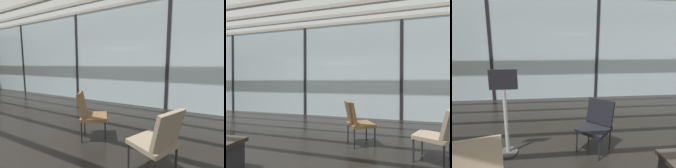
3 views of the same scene
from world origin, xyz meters
TOP-DOWN VIEW (x-y plane):
  - glass_curtain_wall at (0.00, 5.20)m, footprint 14.00×0.08m
  - window_mullion_0 at (-3.50, 5.20)m, footprint 0.10×0.12m
  - window_mullion_1 at (0.00, 5.20)m, footprint 0.10×0.12m
  - parked_airplane at (1.70, 11.45)m, footprint 10.64×3.62m
  - lounge_chair_4 at (-0.89, 1.95)m, footprint 0.71×0.71m
  - info_sign at (-2.42, 1.95)m, footprint 0.44×0.32m

SIDE VIEW (x-z plane):
  - lounge_chair_4 at x=-0.89m, z-range 0.06..0.93m
  - info_sign at x=-2.42m, z-range -0.04..1.40m
  - glass_curtain_wall at x=0.00m, z-range 0.00..3.33m
  - window_mullion_0 at x=-3.50m, z-range 0.00..3.33m
  - window_mullion_1 at x=0.00m, z-range 0.00..3.33m
  - parked_airplane at x=1.70m, z-range 0.00..3.62m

